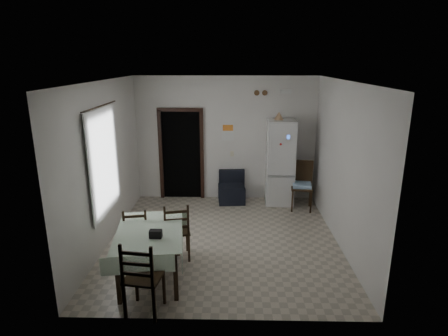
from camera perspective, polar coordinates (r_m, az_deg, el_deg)
ground at (r=7.13m, az=-0.09°, el=-10.83°), size 4.50×4.50×0.00m
ceiling at (r=6.36m, az=-0.11°, el=13.14°), size 4.20×4.50×0.02m
wall_back at (r=8.79m, az=0.26°, el=4.43°), size 4.20×0.02×2.90m
wall_front at (r=4.48m, az=-0.82°, el=-7.35°), size 4.20×0.02×2.90m
wall_left at (r=6.97m, az=-17.62°, el=0.55°), size 0.02×4.50×2.90m
wall_right at (r=6.88m, az=17.68°, el=0.33°), size 0.02×4.50×2.90m
doorway at (r=9.15m, az=-6.31°, el=2.30°), size 1.06×0.52×2.22m
window_recess at (r=6.78m, az=-18.62°, el=0.91°), size 0.10×1.20×1.60m
curtain at (r=6.75m, az=-17.74°, el=0.91°), size 0.02×1.45×1.85m
curtain_rod at (r=6.57m, az=-18.37°, el=8.92°), size 0.02×1.60×0.02m
calendar at (r=8.74m, az=0.59°, el=5.50°), size 0.28×0.02×0.40m
calendar_image at (r=8.72m, az=0.60°, el=6.14°), size 0.24×0.01×0.14m
light_switch at (r=8.85m, az=1.23°, el=2.19°), size 0.08×0.02×0.12m
vent_left at (r=8.63m, az=5.01°, el=11.34°), size 0.12×0.03×0.12m
vent_right at (r=8.65m, az=6.23°, el=11.32°), size 0.12×0.03×0.12m
emergency_light at (r=8.67m, az=9.41°, el=11.41°), size 0.25×0.07×0.09m
fridge at (r=8.65m, az=8.57°, el=0.85°), size 0.65×0.65×1.96m
tan_cone at (r=8.44m, az=8.37°, el=7.88°), size 0.24×0.24×0.18m
navy_seat at (r=8.76m, az=1.18°, el=-2.96°), size 0.65×0.63×0.73m
corner_chair at (r=8.48m, az=11.79°, el=-2.72°), size 0.53×0.53×1.08m
dining_table at (r=5.96m, az=-11.10°, el=-12.71°), size 1.16×1.60×0.77m
black_bag at (r=5.54m, az=-10.38°, el=-9.85°), size 0.18×0.11×0.12m
dining_chair_far_left at (r=6.48m, az=-13.15°, el=-9.61°), size 0.46×0.46×0.93m
dining_chair_far_right at (r=6.38m, az=-7.26°, el=-9.35°), size 0.51×0.51×1.01m
dining_chair_near_head at (r=5.16m, az=-12.14°, el=-15.76°), size 0.52×0.52×1.07m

